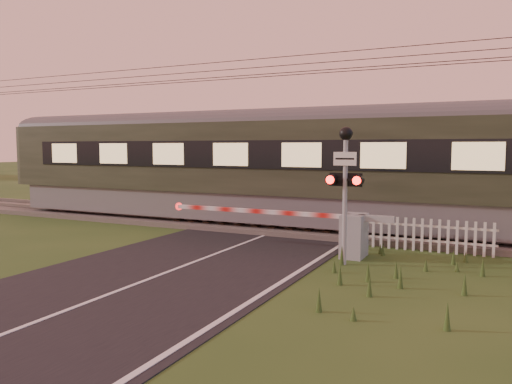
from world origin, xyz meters
The scene contains 7 objects.
ground centered at (0.00, 0.00, 0.00)m, with size 160.00×160.00×0.00m, color #29461B.
road centered at (0.02, -0.23, 0.01)m, with size 6.00×140.00×0.03m.
track_bed centered at (0.00, 6.50, 0.07)m, with size 140.00×3.40×0.39m.
overhead_wires centered at (0.00, 6.50, 5.72)m, with size 120.00×0.62×0.62m.
boom_gate centered at (3.20, 3.04, 0.65)m, with size 6.79×0.90×1.19m.
crossing_signal centered at (3.49, 2.08, 2.37)m, with size 0.88×0.36×3.44m.
picket_fence centered at (5.04, 4.60, 0.47)m, with size 3.90×0.08×0.94m.
Camera 1 is at (6.87, -9.96, 2.95)m, focal length 35.00 mm.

